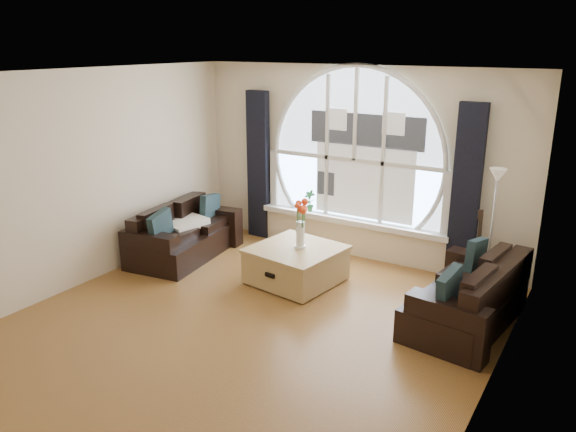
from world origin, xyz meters
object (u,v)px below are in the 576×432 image
(floor_lamp, at_px, (491,234))
(sofa_left, at_px, (185,230))
(guitar, at_px, (479,248))
(sofa_right, at_px, (466,291))
(coffee_chest, at_px, (296,263))
(potted_plant, at_px, (310,201))
(vase_flowers, at_px, (300,219))

(floor_lamp, bearing_deg, sofa_left, -167.00)
(guitar, bearing_deg, floor_lamp, -68.58)
(sofa_right, bearing_deg, guitar, 104.69)
(sofa_right, relative_size, coffee_chest, 1.60)
(sofa_left, height_order, sofa_right, sofa_right)
(guitar, height_order, potted_plant, guitar)
(coffee_chest, xyz_separation_m, vase_flowers, (0.04, 0.03, 0.61))
(coffee_chest, distance_m, guitar, 2.31)
(sofa_right, distance_m, coffee_chest, 2.18)
(floor_lamp, relative_size, potted_plant, 4.93)
(floor_lamp, height_order, potted_plant, floor_lamp)
(coffee_chest, height_order, vase_flowers, vase_flowers)
(coffee_chest, relative_size, vase_flowers, 1.49)
(sofa_left, relative_size, guitar, 1.55)
(guitar, distance_m, potted_plant, 2.58)
(sofa_right, height_order, potted_plant, potted_plant)
(sofa_right, height_order, coffee_chest, sofa_right)
(floor_lamp, bearing_deg, coffee_chest, -158.58)
(sofa_left, xyz_separation_m, guitar, (3.86, 1.11, 0.13))
(sofa_left, distance_m, floor_lamp, 4.15)
(sofa_left, bearing_deg, potted_plant, 38.02)
(vase_flowers, relative_size, guitar, 0.66)
(sofa_right, height_order, floor_lamp, floor_lamp)
(vase_flowers, relative_size, potted_plant, 2.16)
(sofa_right, xyz_separation_m, potted_plant, (-2.69, 1.31, 0.31))
(vase_flowers, xyz_separation_m, floor_lamp, (2.16, 0.83, -0.06))
(coffee_chest, bearing_deg, guitar, 35.05)
(vase_flowers, relative_size, floor_lamp, 0.44)
(coffee_chest, bearing_deg, potted_plant, 120.02)
(floor_lamp, xyz_separation_m, guitar, (-0.16, 0.19, -0.27))
(vase_flowers, bearing_deg, sofa_left, -177.00)
(coffee_chest, height_order, guitar, guitar)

